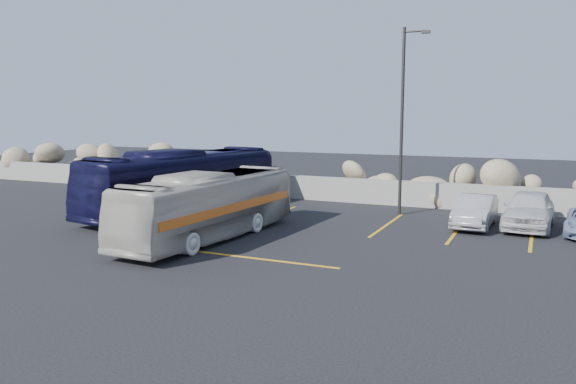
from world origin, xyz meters
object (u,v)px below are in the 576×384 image
at_px(tour_coach, 183,182).
at_px(car_a, 529,209).
at_px(lamppost, 403,116).
at_px(vintage_bus, 210,205).
at_px(car_b, 475,211).

relative_size(tour_coach, car_a, 2.37).
xyz_separation_m(lamppost, car_a, (5.17, -0.81, -3.56)).
bearing_deg(tour_coach, lamppost, 32.30).
bearing_deg(vintage_bus, lamppost, 59.45).
bearing_deg(tour_coach, car_b, 20.62).
height_order(tour_coach, car_b, tour_coach).
bearing_deg(car_a, lamppost, 174.53).
relative_size(vintage_bus, car_b, 2.27).
xyz_separation_m(tour_coach, car_b, (12.14, 2.22, -0.80)).
relative_size(car_a, car_b, 1.14).
xyz_separation_m(lamppost, tour_coach, (-8.89, -3.60, -2.87)).
height_order(car_a, car_b, car_a).
distance_m(vintage_bus, car_a, 12.21).
height_order(vintage_bus, car_b, vintage_bus).
bearing_deg(lamppost, car_a, -8.93).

